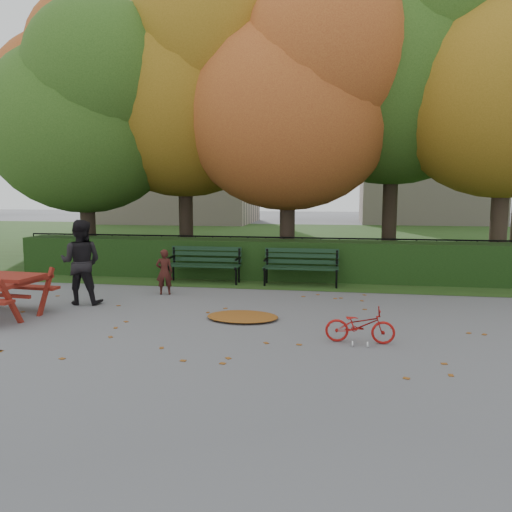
% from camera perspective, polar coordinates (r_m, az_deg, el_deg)
% --- Properties ---
extents(ground, '(90.00, 90.00, 0.00)m').
position_cam_1_polar(ground, '(8.75, -3.97, -7.66)').
color(ground, slate).
rests_on(ground, ground).
extents(grass_strip, '(90.00, 90.00, 0.00)m').
position_cam_1_polar(grass_strip, '(22.42, 4.33, 1.70)').
color(grass_strip, '#263D16').
rests_on(grass_strip, ground).
extents(building_left, '(10.00, 7.00, 15.00)m').
position_cam_1_polar(building_left, '(36.30, -8.60, 15.75)').
color(building_left, '#C4B09C').
rests_on(building_left, ground).
extents(building_right, '(9.00, 6.00, 12.00)m').
position_cam_1_polar(building_right, '(36.89, 19.29, 12.94)').
color(building_right, '#C4B09C').
rests_on(building_right, ground).
extents(hedge, '(13.00, 0.90, 1.00)m').
position_cam_1_polar(hedge, '(12.99, 0.60, -0.37)').
color(hedge, black).
rests_on(hedge, ground).
extents(iron_fence, '(14.00, 0.04, 1.02)m').
position_cam_1_polar(iron_fence, '(13.77, 1.11, 0.24)').
color(iron_fence, black).
rests_on(iron_fence, ground).
extents(tree_a, '(5.88, 5.60, 7.48)m').
position_cam_1_polar(tree_a, '(15.69, -18.51, 15.35)').
color(tree_a, '#2F241B').
rests_on(tree_a, ground).
extents(tree_b, '(6.72, 6.40, 8.79)m').
position_cam_1_polar(tree_b, '(15.90, -7.28, 18.79)').
color(tree_b, '#2F241B').
rests_on(tree_b, ground).
extents(tree_c, '(6.30, 6.00, 8.00)m').
position_cam_1_polar(tree_c, '(14.44, 5.00, 17.64)').
color(tree_c, '#2F241B').
rests_on(tree_c, ground).
extents(tree_d, '(7.14, 6.80, 9.58)m').
position_cam_1_polar(tree_d, '(15.99, 17.14, 20.59)').
color(tree_d, '#2F241B').
rests_on(tree_d, ground).
extents(tree_f, '(6.93, 6.60, 9.19)m').
position_cam_1_polar(tree_f, '(19.97, -18.70, 16.99)').
color(tree_f, '#2F241B').
rests_on(tree_f, ground).
extents(bench_left, '(1.80, 0.57, 0.88)m').
position_cam_1_polar(bench_left, '(12.48, -5.87, -0.64)').
color(bench_left, black).
rests_on(bench_left, ground).
extents(bench_right, '(1.80, 0.57, 0.88)m').
position_cam_1_polar(bench_right, '(12.08, 5.18, -0.91)').
color(bench_right, black).
rests_on(bench_right, ground).
extents(leaf_pile, '(1.31, 0.92, 0.09)m').
position_cam_1_polar(leaf_pile, '(9.00, -1.54, -6.93)').
color(leaf_pile, brown).
rests_on(leaf_pile, ground).
extents(leaf_scatter, '(9.00, 5.70, 0.01)m').
position_cam_1_polar(leaf_scatter, '(9.03, -3.53, -7.13)').
color(leaf_scatter, brown).
rests_on(leaf_scatter, ground).
extents(child, '(0.43, 0.35, 1.01)m').
position_cam_1_polar(child, '(11.16, -10.43, -1.80)').
color(child, '#3B1712').
rests_on(child, ground).
extents(adult, '(0.91, 0.76, 1.71)m').
position_cam_1_polar(adult, '(10.62, -19.37, -0.66)').
color(adult, black).
rests_on(adult, ground).
extents(bicycle, '(1.04, 0.37, 0.54)m').
position_cam_1_polar(bicycle, '(7.74, 11.80, -7.75)').
color(bicycle, '#A4120F').
rests_on(bicycle, ground).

